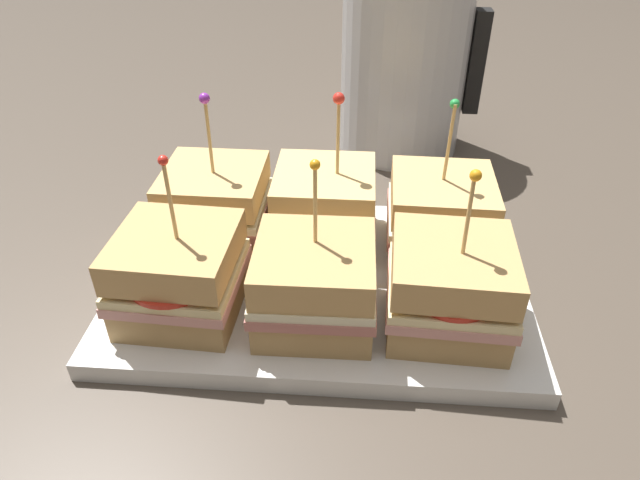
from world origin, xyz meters
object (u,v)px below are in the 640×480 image
(sandwich_front_center, at_px, (315,284))
(kettle_steel, at_px, (404,66))
(serving_platter, at_px, (320,282))
(sandwich_front_left, at_px, (179,274))
(sandwich_front_right, at_px, (450,288))
(sandwich_back_left, at_px, (216,205))
(sandwich_back_right, at_px, (440,216))
(sandwich_back_center, at_px, (327,207))

(sandwich_front_center, xyz_separation_m, kettle_steel, (0.09, 0.39, 0.06))
(serving_platter, distance_m, kettle_steel, 0.36)
(serving_platter, bearing_deg, kettle_steel, 75.18)
(sandwich_front_left, distance_m, kettle_steel, 0.44)
(sandwich_front_right, bearing_deg, sandwich_back_left, 152.93)
(sandwich_back_left, bearing_deg, sandwich_front_right, -27.07)
(sandwich_front_left, relative_size, sandwich_back_right, 0.96)
(sandwich_back_left, distance_m, sandwich_back_right, 0.22)
(sandwich_back_center, xyz_separation_m, kettle_steel, (0.08, 0.27, 0.06))
(sandwich_front_right, distance_m, sandwich_back_left, 0.25)
(sandwich_front_right, bearing_deg, kettle_steel, 93.70)
(sandwich_front_left, bearing_deg, sandwich_back_right, 25.46)
(sandwich_back_left, bearing_deg, serving_platter, -26.88)
(sandwich_back_center, relative_size, kettle_steel, 0.63)
(sandwich_back_left, bearing_deg, sandwich_back_right, -0.82)
(sandwich_front_left, height_order, kettle_steel, kettle_steel)
(sandwich_front_left, bearing_deg, kettle_steel, 62.25)
(sandwich_front_left, bearing_deg, sandwich_front_center, -0.77)
(kettle_steel, bearing_deg, sandwich_front_left, -117.75)
(sandwich_back_left, bearing_deg, sandwich_front_left, -93.13)
(sandwich_back_right, bearing_deg, sandwich_front_right, -91.29)
(sandwich_front_left, distance_m, sandwich_back_center, 0.17)
(sandwich_back_left, bearing_deg, kettle_steel, 54.20)
(kettle_steel, bearing_deg, sandwich_back_left, -125.80)
(sandwich_front_center, relative_size, sandwich_back_right, 0.93)
(sandwich_front_left, height_order, sandwich_back_center, sandwich_back_center)
(sandwich_front_left, relative_size, kettle_steel, 0.60)
(serving_platter, distance_m, sandwich_front_left, 0.14)
(sandwich_back_left, height_order, kettle_steel, kettle_steel)
(sandwich_back_left, distance_m, sandwich_back_center, 0.11)
(sandwich_front_center, height_order, kettle_steel, kettle_steel)
(serving_platter, height_order, sandwich_back_left, sandwich_back_left)
(sandwich_front_center, relative_size, sandwich_back_center, 0.94)
(serving_platter, xyz_separation_m, sandwich_back_center, (0.00, 0.06, 0.05))
(sandwich_front_right, distance_m, kettle_steel, 0.39)
(sandwich_front_center, distance_m, sandwich_front_right, 0.11)
(sandwich_back_center, xyz_separation_m, sandwich_back_right, (0.11, -0.01, -0.00))
(sandwich_back_right, bearing_deg, kettle_steel, 95.67)
(serving_platter, relative_size, sandwich_back_left, 2.44)
(sandwich_back_right, xyz_separation_m, kettle_steel, (-0.03, 0.28, 0.06))
(sandwich_front_center, height_order, sandwich_front_right, sandwich_front_right)
(sandwich_front_left, xyz_separation_m, kettle_steel, (0.20, 0.39, 0.06))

